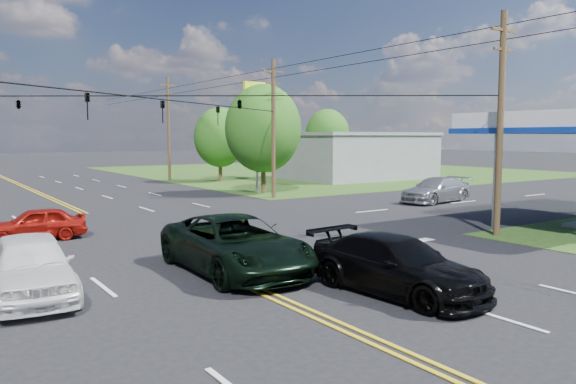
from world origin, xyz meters
TOP-DOWN VIEW (x-y plane):
  - ground at (0.00, 12.00)m, footprint 280.00×280.00m
  - grass_ne at (35.00, 44.00)m, footprint 46.00×48.00m
  - stop_bar at (5.00, 4.00)m, footprint 10.00×0.50m
  - retail_ne at (30.00, 32.00)m, footprint 14.00×10.00m
  - pole_se at (13.00, 3.00)m, footprint 1.60×0.28m
  - pole_ne at (13.00, 21.00)m, footprint 1.60×0.28m
  - pole_right_far at (13.00, 40.00)m, footprint 1.60×0.28m
  - span_wire_signals at (0.00, 12.00)m, footprint 26.00×18.00m
  - power_lines at (0.00, 10.00)m, footprint 26.04×100.00m
  - tree_right_a at (14.00, 24.00)m, footprint 5.70×5.70m
  - tree_right_b at (16.50, 36.00)m, footprint 4.94×4.94m
  - tree_far_r at (34.00, 42.00)m, footprint 5.32×5.32m
  - pickup_dkgreen at (0.50, 3.50)m, footprint 3.13×6.48m
  - suv_black at (3.00, -1.07)m, footprint 2.73×5.61m
  - pickup_white at (-5.35, 4.00)m, footprint 2.42×5.18m
  - sedan_red at (-3.72, 13.00)m, footprint 4.12×2.02m
  - sedan_far at (20.48, 13.00)m, footprint 5.81×2.88m
  - polesign_ne at (13.80, 24.57)m, footprint 2.31×0.49m

SIDE VIEW (x-z plane):
  - ground at x=0.00m, z-range 0.00..0.00m
  - grass_ne at x=35.00m, z-range -0.01..0.01m
  - stop_bar at x=5.00m, z-range -0.01..0.01m
  - sedan_red at x=-3.72m, z-range 0.00..1.35m
  - suv_black at x=3.00m, z-range 0.00..1.57m
  - sedan_far at x=20.48m, z-range 0.00..1.62m
  - pickup_white at x=-5.35m, z-range 0.00..1.72m
  - pickup_dkgreen at x=0.50m, z-range 0.00..1.78m
  - retail_ne at x=30.00m, z-range 0.00..4.40m
  - tree_right_b at x=16.50m, z-range 0.68..7.76m
  - tree_far_r at x=34.00m, z-range 0.73..8.36m
  - tree_right_a at x=14.00m, z-range 0.78..8.96m
  - pole_se at x=13.00m, z-range 0.17..9.67m
  - pole_ne at x=13.00m, z-range 0.17..9.67m
  - pole_right_far at x=13.00m, z-range 0.17..10.17m
  - span_wire_signals at x=0.00m, z-range 5.43..6.56m
  - polesign_ne at x=13.80m, z-range 2.37..10.71m
  - power_lines at x=0.00m, z-range 8.28..8.92m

